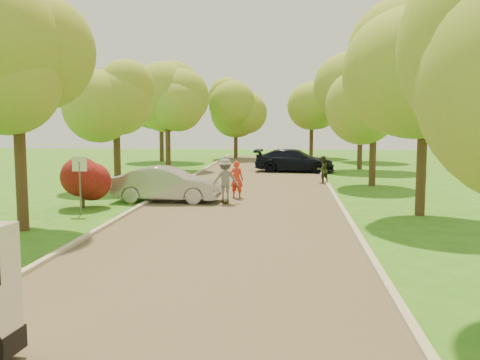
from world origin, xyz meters
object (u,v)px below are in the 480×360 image
(silver_sedan, at_px, (167,184))
(dark_sedan, at_px, (294,161))
(longboard, at_px, (225,201))
(person_olive, at_px, (322,170))
(person_striped, at_px, (237,179))
(skateboarder, at_px, (225,180))
(street_sign, at_px, (80,173))

(silver_sedan, xyz_separation_m, dark_sedan, (5.60, 14.02, 0.02))
(longboard, xyz_separation_m, person_olive, (4.55, 7.64, 0.67))
(person_striped, bearing_deg, skateboarder, 92.16)
(longboard, bearing_deg, skateboarder, -101.08)
(silver_sedan, xyz_separation_m, longboard, (2.55, -0.16, -0.66))
(dark_sedan, xyz_separation_m, person_striped, (-2.71, -12.61, 0.06))
(street_sign, bearing_deg, silver_sedan, 53.75)
(person_striped, bearing_deg, silver_sedan, 40.18)
(street_sign, bearing_deg, longboard, 32.77)
(skateboarder, bearing_deg, dark_sedan, -115.60)
(silver_sedan, relative_size, person_striped, 2.72)
(person_olive, bearing_deg, silver_sedan, 9.31)
(skateboarder, bearing_deg, street_sign, 19.30)
(dark_sedan, height_order, skateboarder, skateboarder)
(silver_sedan, distance_m, person_striped, 3.21)
(street_sign, distance_m, dark_sedan, 19.23)
(person_olive, bearing_deg, street_sign, 11.42)
(silver_sedan, height_order, person_olive, person_olive)
(silver_sedan, distance_m, longboard, 2.64)
(dark_sedan, xyz_separation_m, person_olive, (1.50, -6.54, -0.01))
(longboard, distance_m, skateboarder, 0.91)
(person_striped, bearing_deg, dark_sedan, -87.99)
(skateboarder, bearing_deg, person_striped, -115.47)
(person_striped, xyz_separation_m, person_olive, (4.21, 6.07, -0.08))
(dark_sedan, bearing_deg, skateboarder, 174.85)
(person_striped, bearing_deg, person_olive, -110.60)
(silver_sedan, height_order, person_striped, person_striped)
(street_sign, height_order, silver_sedan, street_sign)
(skateboarder, xyz_separation_m, person_striped, (0.33, 1.57, -0.16))
(skateboarder, distance_m, person_striped, 1.61)
(silver_sedan, xyz_separation_m, person_olive, (7.10, 7.48, 0.01))
(dark_sedan, bearing_deg, silver_sedan, 165.21)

